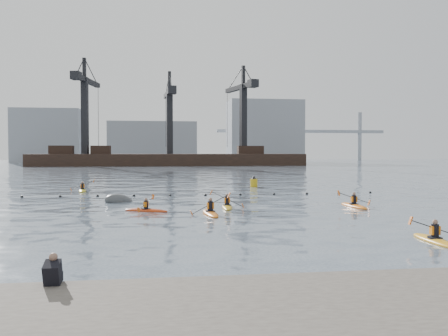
{
  "coord_description": "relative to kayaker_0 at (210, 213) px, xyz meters",
  "views": [
    {
      "loc": [
        -2.92,
        -17.71,
        3.75
      ],
      "look_at": [
        0.81,
        9.36,
        2.8
      ],
      "focal_mm": 38.0,
      "sensor_mm": 36.0,
      "label": 1
    }
  ],
  "objects": [
    {
      "name": "nav_buoy",
      "position": [
        6.98,
        21.39,
        0.32
      ],
      "size": [
        0.77,
        0.77,
        1.4
      ],
      "color": "gold",
      "rests_on": "ground"
    },
    {
      "name": "kayaker_1",
      "position": [
        8.28,
        -9.88,
        -0.01
      ],
      "size": [
        2.3,
        3.37,
        1.21
      ],
      "rotation": [
        0.0,
        0.0,
        -0.04
      ],
      "color": "orange",
      "rests_on": "ground"
    },
    {
      "name": "skyline",
      "position": [
        2.11,
        139.99,
        9.14
      ],
      "size": [
        141.0,
        28.0,
        22.0
      ],
      "color": "gray",
      "rests_on": "ground"
    },
    {
      "name": "kayaker_0",
      "position": [
        0.0,
        0.0,
        0.0
      ],
      "size": [
        2.48,
        3.58,
        1.43
      ],
      "rotation": [
        0.0,
        0.0,
        0.07
      ],
      "color": "orange",
      "rests_on": "ground"
    },
    {
      "name": "float_line",
      "position": [
        -0.62,
        12.25,
        -0.08
      ],
      "size": [
        33.24,
        0.73,
        0.24
      ],
      "color": "black",
      "rests_on": "ground"
    },
    {
      "name": "kayaker_4",
      "position": [
        10.08,
        2.53,
        -0.0
      ],
      "size": [
        2.41,
        3.55,
        1.28
      ],
      "rotation": [
        0.0,
        0.0,
        3.22
      ],
      "color": "orange",
      "rests_on": "ground"
    },
    {
      "name": "kayaker_2",
      "position": [
        -3.85,
        2.0,
        -0.02
      ],
      "size": [
        2.95,
        1.9,
        1.1
      ],
      "rotation": [
        0.0,
        0.0,
        1.11
      ],
      "color": "red",
      "rests_on": "ground"
    },
    {
      "name": "mooring_buoy",
      "position": [
        -5.98,
        7.98,
        -0.11
      ],
      "size": [
        2.82,
        2.41,
        1.59
      ],
      "primitive_type": "ellipsoid",
      "rotation": [
        0.0,
        0.21,
        0.53
      ],
      "color": "#3E4144",
      "rests_on": "ground"
    },
    {
      "name": "ground",
      "position": [
        -0.12,
        -10.29,
        -0.11
      ],
      "size": [
        400.0,
        400.0,
        0.0
      ],
      "primitive_type": "plane",
      "color": "#3A4654",
      "rests_on": "ground"
    },
    {
      "name": "kayaker_3",
      "position": [
        1.47,
        3.17,
        -0.01
      ],
      "size": [
        2.33,
        3.39,
        1.33
      ],
      "rotation": [
        0.0,
        0.0,
        -0.11
      ],
      "color": "gold",
      "rests_on": "ground"
    },
    {
      "name": "kayaker_5",
      "position": [
        -10.23,
        18.2,
        -0.01
      ],
      "size": [
        2.27,
        3.32,
        1.26
      ],
      "rotation": [
        0.0,
        0.0,
        0.11
      ],
      "color": "yellow",
      "rests_on": "ground"
    },
    {
      "name": "barge_pier",
      "position": [
        -0.34,
        99.71,
        1.79
      ],
      "size": [
        72.0,
        19.3,
        29.5
      ],
      "color": "black",
      "rests_on": "ground"
    }
  ]
}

